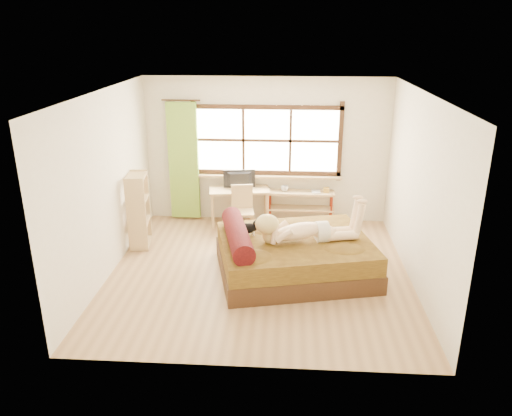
# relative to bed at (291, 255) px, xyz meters

# --- Properties ---
(floor) EXTENTS (4.50, 4.50, 0.00)m
(floor) POSITION_rel_bed_xyz_m (-0.48, -0.01, -0.30)
(floor) COLOR #9E754C
(floor) RESTS_ON ground
(ceiling) EXTENTS (4.50, 4.50, 0.00)m
(ceiling) POSITION_rel_bed_xyz_m (-0.48, -0.01, 2.40)
(ceiling) COLOR white
(ceiling) RESTS_ON wall_back
(wall_back) EXTENTS (4.50, 0.00, 4.50)m
(wall_back) POSITION_rel_bed_xyz_m (-0.48, 2.24, 1.05)
(wall_back) COLOR silver
(wall_back) RESTS_ON floor
(wall_front) EXTENTS (4.50, 0.00, 4.50)m
(wall_front) POSITION_rel_bed_xyz_m (-0.48, -2.26, 1.05)
(wall_front) COLOR silver
(wall_front) RESTS_ON floor
(wall_left) EXTENTS (0.00, 4.50, 4.50)m
(wall_left) POSITION_rel_bed_xyz_m (-2.73, -0.01, 1.05)
(wall_left) COLOR silver
(wall_left) RESTS_ON floor
(wall_right) EXTENTS (0.00, 4.50, 4.50)m
(wall_right) POSITION_rel_bed_xyz_m (1.77, -0.01, 1.05)
(wall_right) COLOR silver
(wall_right) RESTS_ON floor
(window) EXTENTS (2.80, 0.16, 1.46)m
(window) POSITION_rel_bed_xyz_m (-0.48, 2.21, 1.21)
(window) COLOR #FFEDBF
(window) RESTS_ON wall_back
(curtain) EXTENTS (0.55, 0.10, 2.20)m
(curtain) POSITION_rel_bed_xyz_m (-2.03, 2.12, 0.85)
(curtain) COLOR #4C8925
(curtain) RESTS_ON wall_back
(bed) EXTENTS (2.57, 2.23, 0.85)m
(bed) POSITION_rel_bed_xyz_m (0.00, 0.00, 0.00)
(bed) COLOR #321C0F
(bed) RESTS_ON floor
(woman) EXTENTS (1.62, 0.78, 0.67)m
(woman) POSITION_rel_bed_xyz_m (0.20, -0.04, 0.59)
(woman) COLOR beige
(woman) RESTS_ON bed
(kitten) EXTENTS (0.35, 0.20, 0.27)m
(kitten) POSITION_rel_bed_xyz_m (-0.67, 0.11, 0.39)
(kitten) COLOR black
(kitten) RESTS_ON bed
(desk) EXTENTS (1.17, 0.67, 0.69)m
(desk) POSITION_rel_bed_xyz_m (-0.97, 1.94, 0.30)
(desk) COLOR tan
(desk) RESTS_ON floor
(monitor) EXTENTS (0.59, 0.17, 0.34)m
(monitor) POSITION_rel_bed_xyz_m (-0.97, 1.99, 0.56)
(monitor) COLOR black
(monitor) RESTS_ON desk
(chair) EXTENTS (0.44, 0.44, 0.87)m
(chair) POSITION_rel_bed_xyz_m (-0.88, 1.56, 0.18)
(chair) COLOR tan
(chair) RESTS_ON floor
(pipe_shelf) EXTENTS (1.26, 0.33, 0.71)m
(pipe_shelf) POSITION_rel_bed_xyz_m (0.18, 2.06, 0.16)
(pipe_shelf) COLOR tan
(pipe_shelf) RESTS_ON floor
(cup) EXTENTS (0.14, 0.14, 0.11)m
(cup) POSITION_rel_bed_xyz_m (-0.13, 2.06, 0.38)
(cup) COLOR gray
(cup) RESTS_ON pipe_shelf
(book) EXTENTS (0.17, 0.22, 0.02)m
(book) POSITION_rel_bed_xyz_m (0.37, 2.06, 0.33)
(book) COLOR gray
(book) RESTS_ON pipe_shelf
(bookshelf) EXTENTS (0.38, 0.58, 1.26)m
(bookshelf) POSITION_rel_bed_xyz_m (-2.56, 0.85, 0.34)
(bookshelf) COLOR tan
(bookshelf) RESTS_ON floor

